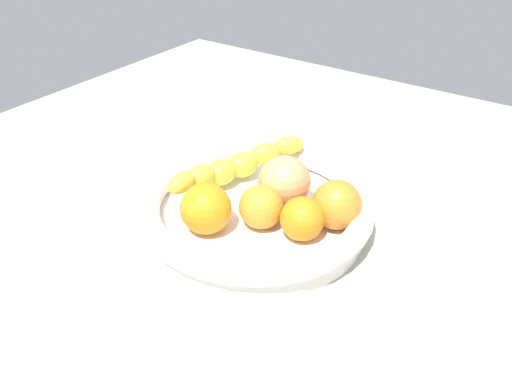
{
  "coord_description": "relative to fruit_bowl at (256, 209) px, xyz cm",
  "views": [
    {
      "loc": [
        -31.15,
        45.12,
        43.52
      ],
      "look_at": [
        0.0,
        0.0,
        8.13
      ],
      "focal_mm": 36.31,
      "sensor_mm": 36.0,
      "label": 1
    }
  ],
  "objects": [
    {
      "name": "orange_mid_left",
      "position": [
        -2.18,
        2.07,
        2.32
      ],
      "size": [
        5.53,
        5.53,
        5.53
      ],
      "primitive_type": "sphere",
      "color": "orange",
      "rests_on": "fruit_bowl"
    },
    {
      "name": "fruit_bowl",
      "position": [
        0.0,
        0.0,
        0.0
      ],
      "size": [
        30.13,
        30.13,
        4.97
      ],
      "color": "white",
      "rests_on": "kitchen_counter"
    },
    {
      "name": "banana_draped_left",
      "position": [
        6.22,
        -3.67,
        2.57
      ],
      "size": [
        9.96,
        21.17,
        4.75
      ],
      "color": "yellow",
      "rests_on": "fruit_bowl"
    },
    {
      "name": "kitchen_counter",
      "position": [
        0.0,
        0.0,
        -4.07
      ],
      "size": [
        120.0,
        120.0,
        3.0
      ],
      "primitive_type": "cube",
      "color": "#AEAE94",
      "rests_on": "ground"
    },
    {
      "name": "orange_front",
      "position": [
        -7.52,
        1.28,
        2.23
      ],
      "size": [
        5.35,
        5.35,
        5.35
      ],
      "primitive_type": "sphere",
      "color": "orange",
      "rests_on": "fruit_bowl"
    },
    {
      "name": "orange_rear",
      "position": [
        -9.73,
        -3.13,
        2.63
      ],
      "size": [
        6.15,
        6.15,
        6.15
      ],
      "primitive_type": "sphere",
      "color": "orange",
      "rests_on": "fruit_bowl"
    },
    {
      "name": "orange_mid_right",
      "position": [
        2.74,
        6.62,
        2.68
      ],
      "size": [
        6.25,
        6.25,
        6.25
      ],
      "primitive_type": "sphere",
      "color": "orange",
      "rests_on": "fruit_bowl"
    },
    {
      "name": "peach_blush",
      "position": [
        -2.0,
        -3.52,
        2.98
      ],
      "size": [
        6.85,
        6.85,
        6.85
      ],
      "primitive_type": "sphere",
      "color": "#F1A067",
      "rests_on": "fruit_bowl"
    }
  ]
}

